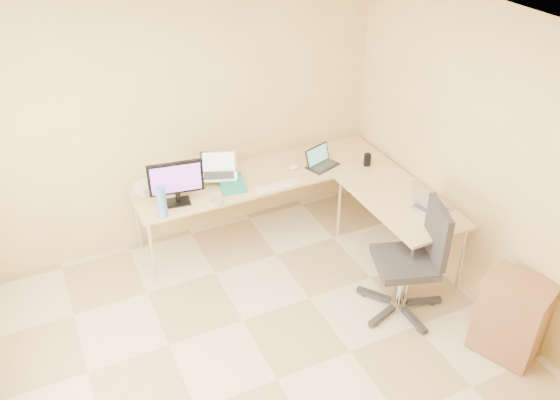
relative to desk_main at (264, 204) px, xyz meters
name	(u,v)px	position (x,y,z in m)	size (l,w,h in m)	color
floor	(277,379)	(-0.72, -1.85, -0.36)	(4.50, 4.50, 0.00)	beige
ceiling	(276,61)	(-0.72, -1.85, 2.24)	(4.50, 4.50, 0.00)	white
wall_back	(177,120)	(-0.72, 0.40, 0.93)	(4.50, 4.50, 0.00)	#DCB576
wall_right	(513,180)	(1.38, -1.85, 0.93)	(4.50, 4.50, 0.00)	#DCB576
desk_main	(264,204)	(0.00, 0.00, 0.00)	(2.65, 0.70, 0.73)	tan
desk_return	(397,231)	(0.98, -1.00, 0.00)	(0.70, 1.30, 0.73)	tan
monitor	(176,183)	(-0.94, -0.15, 0.58)	(0.50, 0.16, 0.43)	black
book_stack	(232,184)	(-0.37, -0.08, 0.39)	(0.24, 0.32, 0.05)	#147158
laptop_center	(219,166)	(-0.46, 0.06, 0.53)	(0.36, 0.27, 0.23)	silver
laptop_black	(323,158)	(0.61, -0.12, 0.47)	(0.33, 0.24, 0.21)	black
keyboard	(277,187)	(0.01, -0.30, 0.37)	(0.43, 0.12, 0.02)	silver
mouse	(294,167)	(0.32, -0.04, 0.38)	(0.11, 0.07, 0.04)	white
mug	(179,191)	(-0.90, -0.03, 0.42)	(0.11, 0.11, 0.10)	silver
cd_stack	(217,201)	(-0.61, -0.30, 0.38)	(0.13, 0.13, 0.03)	silver
water_bottle	(162,202)	(-1.13, -0.30, 0.52)	(0.09, 0.09, 0.30)	#4E74B2
papers	(170,191)	(-0.95, 0.08, 0.37)	(0.19, 0.27, 0.01)	silver
white_box	(149,186)	(-1.13, 0.20, 0.41)	(0.24, 0.18, 0.09)	silver
desk_fan	(180,180)	(-0.85, 0.03, 0.50)	(0.21, 0.21, 0.27)	white
black_cup	(367,160)	(1.04, -0.30, 0.43)	(0.07, 0.07, 0.13)	black
laptop_return	(433,198)	(1.13, -1.25, 0.49)	(0.29, 0.36, 0.24)	#B4B5CC
office_chair	(404,264)	(0.62, -1.58, 0.14)	(0.65, 0.65, 1.08)	#262322
cabinet	(512,317)	(1.13, -2.37, -0.01)	(0.40, 0.50, 0.69)	#A45924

